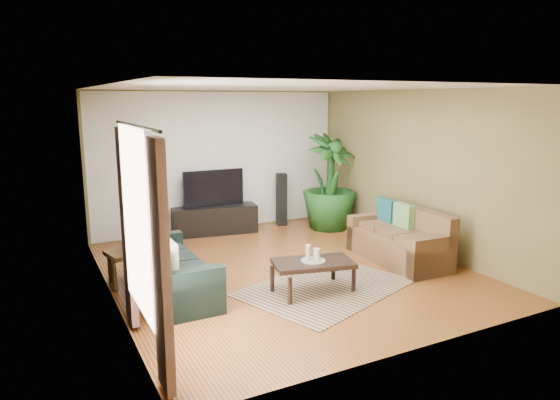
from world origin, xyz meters
TOP-DOWN VIEW (x-y plane):
  - floor at (0.00, 0.00)m, footprint 5.50×5.50m
  - ceiling at (0.00, 0.00)m, footprint 5.50×5.50m
  - wall_back at (0.00, 2.75)m, footprint 5.00×0.00m
  - wall_front at (0.00, -2.75)m, footprint 5.00×0.00m
  - wall_left at (-2.50, 0.00)m, footprint 0.00×5.50m
  - wall_right at (2.50, 0.00)m, footprint 0.00×5.50m
  - backwall_panel at (0.00, 2.74)m, footprint 4.90×0.00m
  - window_pane at (-2.48, -1.60)m, footprint 0.00×1.80m
  - curtain_near at (-2.43, -2.35)m, footprint 0.08×0.35m
  - curtain_far at (-2.43, -0.85)m, footprint 0.08×0.35m
  - curtain_rod at (-2.43, -1.60)m, footprint 0.03×1.90m
  - sofa_left at (-1.78, -0.11)m, footprint 0.83×1.92m
  - sofa_right at (1.80, -0.41)m, footprint 0.88×1.81m
  - area_rug at (0.15, -0.88)m, footprint 2.62×2.23m
  - coffee_table at (-0.08, -0.91)m, footprint 1.16×0.80m
  - candle_tray at (-0.08, -0.91)m, footprint 0.33×0.33m
  - candle_tall at (-0.14, -0.88)m, footprint 0.07×0.07m
  - candle_mid at (-0.04, -0.95)m, footprint 0.07×0.07m
  - candle_short at (-0.01, -0.85)m, footprint 0.07×0.07m
  - tv_stand at (-0.23, 2.50)m, footprint 1.66×0.72m
  - television at (-0.23, 2.50)m, footprint 1.18×0.06m
  - speaker_left at (-1.28, 2.50)m, footprint 0.19×0.21m
  - speaker_right at (1.22, 2.50)m, footprint 0.24×0.25m
  - potted_plant at (1.93, 1.81)m, footprint 1.32×1.32m
  - plant_pot at (1.93, 1.81)m, footprint 0.35×0.35m
  - pedestal at (-1.74, 1.96)m, footprint 0.47×0.47m
  - vase at (-1.74, 1.96)m, footprint 0.35×0.35m
  - side_table at (-2.25, 0.50)m, footprint 0.55×0.55m

SIDE VIEW (x-z plane):
  - floor at x=0.00m, z-range 0.00..0.00m
  - area_rug at x=0.15m, z-range 0.00..0.01m
  - plant_pot at x=1.93m, z-range 0.00..0.27m
  - pedestal at x=-1.74m, z-range 0.00..0.38m
  - coffee_table at x=-0.08m, z-range 0.00..0.43m
  - side_table at x=-2.25m, z-range 0.00..0.48m
  - tv_stand at x=-0.23m, z-range 0.00..0.54m
  - sofa_left at x=-1.78m, z-range 0.00..0.85m
  - sofa_right at x=1.80m, z-range 0.00..0.85m
  - candle_tray at x=-0.08m, z-range 0.43..0.44m
  - speaker_left at x=-1.28m, z-range 0.00..1.02m
  - candle_short at x=-0.01m, z-range 0.44..0.58m
  - candle_mid at x=-0.04m, z-range 0.44..0.61m
  - speaker_right at x=1.22m, z-range 0.00..1.07m
  - candle_tall at x=-0.14m, z-range 0.44..0.66m
  - vase at x=-1.74m, z-range 0.31..0.81m
  - television at x=-0.23m, z-range 0.54..1.23m
  - potted_plant at x=1.93m, z-range 0.00..1.87m
  - curtain_near at x=-2.43m, z-range 0.05..2.25m
  - curtain_far at x=-2.43m, z-range 0.05..2.25m
  - wall_left at x=-2.50m, z-range -1.40..4.10m
  - wall_right at x=2.50m, z-range -1.40..4.10m
  - wall_back at x=0.00m, z-range -1.15..3.85m
  - wall_front at x=0.00m, z-range -1.15..3.85m
  - backwall_panel at x=0.00m, z-range -1.10..3.80m
  - window_pane at x=-2.48m, z-range 0.50..2.30m
  - curtain_rod at x=-2.43m, z-range 2.28..2.31m
  - ceiling at x=0.00m, z-range 2.70..2.70m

